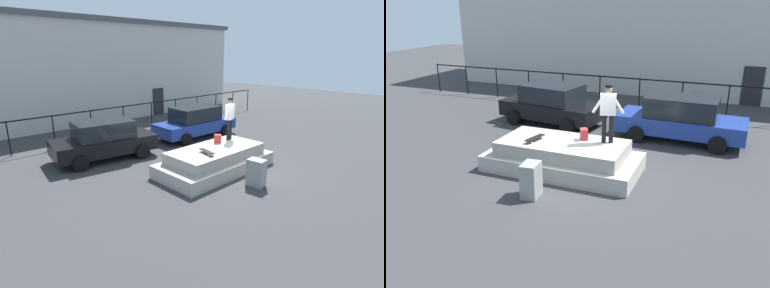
{
  "view_description": "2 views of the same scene",
  "coord_description": "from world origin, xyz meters",
  "views": [
    {
      "loc": [
        -9.19,
        -7.38,
        4.54
      ],
      "look_at": [
        -0.63,
        1.6,
        0.84
      ],
      "focal_mm": 28.61,
      "sensor_mm": 36.0,
      "label": 1
    },
    {
      "loc": [
        4.16,
        -10.14,
        5.07
      ],
      "look_at": [
        -0.44,
        1.25,
        0.56
      ],
      "focal_mm": 36.59,
      "sensor_mm": 36.0,
      "label": 2
    }
  ],
  "objects": [
    {
      "name": "ground_plane",
      "position": [
        0.0,
        0.0,
        0.0
      ],
      "size": [
        60.0,
        60.0,
        0.0
      ],
      "primitive_type": "plane",
      "color": "#38383A"
    },
    {
      "name": "concrete_ledge",
      "position": [
        -0.57,
        0.31,
        0.43
      ],
      "size": [
        4.82,
        2.31,
        0.95
      ],
      "color": "#ADA89E",
      "rests_on": "ground_plane"
    },
    {
      "name": "skateboarder",
      "position": [
        0.75,
        0.73,
        2.0
      ],
      "size": [
        0.97,
        0.36,
        1.79
      ],
      "color": "black",
      "rests_on": "concrete_ledge"
    },
    {
      "name": "skateboard",
      "position": [
        -1.38,
        0.02,
        1.06
      ],
      "size": [
        0.36,
        0.82,
        0.12
      ],
      "color": "black",
      "rests_on": "concrete_ledge"
    },
    {
      "name": "backpack",
      "position": [
        -0.01,
        0.7,
        1.13
      ],
      "size": [
        0.32,
        0.34,
        0.36
      ],
      "primitive_type": "cube",
      "rotation": [
        0.0,
        0.0,
        2.18
      ],
      "color": "red",
      "rests_on": "concrete_ledge"
    },
    {
      "name": "car_black_sedan_near",
      "position": [
        -3.03,
        4.72,
        0.87
      ],
      "size": [
        4.63,
        2.7,
        1.71
      ],
      "color": "black",
      "rests_on": "ground_plane"
    },
    {
      "name": "car_blue_sedan_mid",
      "position": [
        2.45,
        4.55,
        0.87
      ],
      "size": [
        4.82,
        2.21,
        1.71
      ],
      "color": "navy",
      "rests_on": "ground_plane"
    },
    {
      "name": "utility_box",
      "position": [
        -0.63,
        -1.68,
        0.49
      ],
      "size": [
        0.49,
        0.64,
        0.98
      ],
      "primitive_type": "cube",
      "rotation": [
        0.0,
        0.0,
        0.09
      ],
      "color": "gray",
      "rests_on": "ground_plane"
    },
    {
      "name": "fence_row",
      "position": [
        -0.0,
        8.03,
        1.15
      ],
      "size": [
        24.06,
        0.06,
        1.62
      ],
      "color": "black",
      "rests_on": "ground_plane"
    },
    {
      "name": "warehouse_building",
      "position": [
        0.0,
        14.54,
        3.39
      ],
      "size": [
        25.64,
        6.86,
        6.77
      ],
      "color": "beige",
      "rests_on": "ground_plane"
    }
  ]
}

